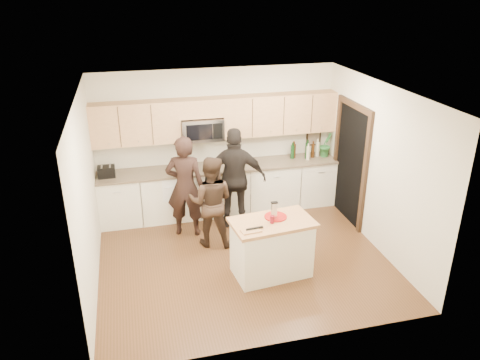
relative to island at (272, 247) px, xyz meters
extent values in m
plane|color=#54311D|center=(-0.31, 0.54, -0.45)|extent=(4.50, 4.50, 0.00)
cube|color=beige|center=(-0.31, 2.54, 0.90)|extent=(4.50, 0.02, 2.70)
cube|color=beige|center=(-0.31, -1.46, 0.90)|extent=(4.50, 0.02, 2.70)
cube|color=beige|center=(-2.56, 0.54, 0.90)|extent=(0.02, 4.00, 2.70)
cube|color=beige|center=(1.94, 0.54, 0.90)|extent=(0.02, 4.00, 2.70)
cube|color=white|center=(-0.31, 0.54, 2.25)|extent=(4.50, 4.00, 0.02)
cube|color=silver|center=(-0.31, 2.23, 0.00)|extent=(4.50, 0.62, 0.90)
cube|color=#74634D|center=(-0.31, 2.22, 0.47)|extent=(4.50, 0.66, 0.04)
cube|color=tan|center=(-1.79, 2.37, 1.37)|extent=(1.55, 0.33, 0.75)
cube|color=tan|center=(0.85, 2.37, 1.37)|extent=(2.17, 0.33, 0.75)
cube|color=tan|center=(-0.62, 2.37, 1.58)|extent=(0.78, 0.33, 0.33)
cube|color=silver|center=(-0.62, 2.34, 1.20)|extent=(0.76, 0.40, 0.40)
cube|color=black|center=(-0.70, 2.13, 1.20)|extent=(0.47, 0.01, 0.29)
cube|color=black|center=(-0.37, 2.13, 1.20)|extent=(0.17, 0.01, 0.29)
cube|color=black|center=(1.93, 1.44, 0.60)|extent=(0.02, 1.05, 2.10)
cube|color=black|center=(1.91, 0.86, 0.60)|extent=(0.06, 0.10, 2.10)
cube|color=black|center=(1.91, 2.01, 0.60)|extent=(0.06, 0.10, 2.10)
cube|color=black|center=(1.91, 1.44, 1.70)|extent=(0.06, 1.25, 0.10)
cube|color=black|center=(1.64, 2.52, 0.83)|extent=(0.30, 0.03, 0.38)
cube|color=tan|center=(1.64, 2.50, 0.83)|extent=(0.24, 0.00, 0.32)
cube|color=white|center=(-1.26, 1.91, 0.25)|extent=(0.34, 0.01, 0.48)
cube|color=white|center=(-1.26, 2.21, 0.48)|extent=(0.34, 0.60, 0.01)
cube|color=silver|center=(0.00, 0.00, -0.03)|extent=(1.17, 0.76, 0.85)
cube|color=#B37B4A|center=(0.00, 0.00, 0.42)|extent=(1.27, 0.83, 0.05)
cylinder|color=maroon|center=(0.08, 0.11, 0.45)|extent=(0.34, 0.34, 0.02)
cube|color=silver|center=(0.04, 0.06, 0.58)|extent=(0.08, 0.05, 0.24)
cube|color=black|center=(0.04, 0.06, 0.71)|extent=(0.09, 0.05, 0.02)
cylinder|color=maroon|center=(-0.02, -0.05, 0.50)|extent=(0.06, 0.06, 0.11)
cube|color=#B37B4A|center=(-0.38, -0.22, 0.45)|extent=(0.29, 0.19, 0.02)
cube|color=black|center=(-0.32, -0.19, 0.47)|extent=(0.26, 0.06, 0.02)
cube|color=silver|center=(-0.36, -0.21, 0.47)|extent=(0.18, 0.04, 0.01)
cube|color=black|center=(-2.36, 2.21, 0.58)|extent=(0.30, 0.23, 0.19)
cube|color=silver|center=(-2.43, 2.21, 0.68)|extent=(0.03, 0.17, 0.00)
cube|color=silver|center=(-2.29, 2.21, 0.68)|extent=(0.03, 0.17, 0.00)
cylinder|color=black|center=(1.12, 2.29, 0.65)|extent=(0.07, 0.07, 0.32)
cylinder|color=#371D0A|center=(1.16, 2.33, 0.65)|extent=(0.08, 0.08, 0.33)
cylinder|color=#BCB994|center=(1.38, 2.14, 0.65)|extent=(0.07, 0.07, 0.33)
cylinder|color=black|center=(1.40, 2.23, 0.67)|extent=(0.08, 0.08, 0.37)
cylinder|color=#371D0A|center=(1.52, 2.25, 0.65)|extent=(0.06, 0.06, 0.33)
cylinder|color=#BCB994|center=(1.64, 2.31, 0.66)|extent=(0.08, 0.08, 0.34)
imported|color=#2E7334|center=(1.79, 2.26, 0.72)|extent=(0.33, 0.33, 0.47)
imported|color=black|center=(-1.07, 1.54, 0.45)|extent=(0.75, 0.59, 1.80)
imported|color=black|center=(-0.71, 1.09, 0.33)|extent=(0.91, 0.80, 1.56)
imported|color=black|center=(-0.17, 1.62, 0.46)|extent=(1.15, 0.68, 1.84)
camera|label=1|loc=(-1.90, -5.73, 3.68)|focal=35.00mm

